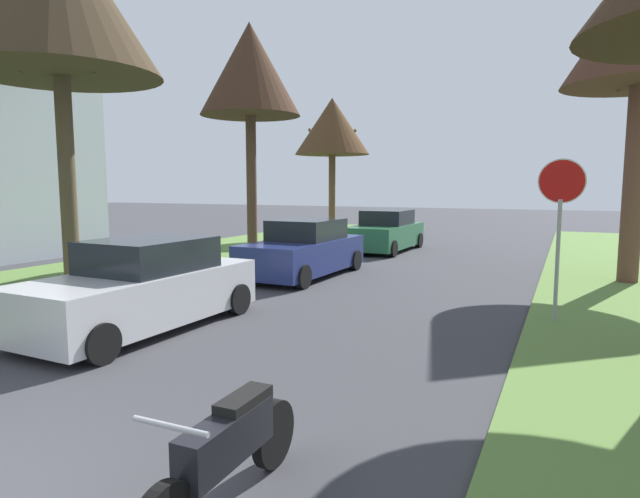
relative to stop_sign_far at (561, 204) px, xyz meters
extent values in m
cylinder|color=#9EA0A5|center=(0.00, -0.17, -1.01)|extent=(0.07, 0.45, 2.23)
cylinder|color=white|center=(0.00, 0.07, 0.41)|extent=(0.81, 0.20, 0.80)
cylinder|color=red|center=(0.00, 0.07, 0.41)|extent=(0.77, 0.21, 0.75)
cylinder|color=brown|center=(1.58, 5.19, 0.34)|extent=(0.50, 0.50, 4.93)
cylinder|color=brown|center=(1.40, 4.77, 3.36)|extent=(1.08, 0.64, 1.26)
cylinder|color=#493D2C|center=(-10.13, -1.92, 0.31)|extent=(0.36, 0.36, 4.86)
cylinder|color=#493D2C|center=(-9.61, -2.34, 3.25)|extent=(1.03, 1.22, 1.15)
cylinder|color=#493D2C|center=(-10.72, -2.06, 3.32)|extent=(0.46, 1.33, 1.28)
cylinder|color=#4B3427|center=(-9.60, 4.90, 0.26)|extent=(0.34, 0.34, 4.77)
cone|color=#3C271B|center=(-9.60, 4.90, 4.15)|extent=(3.31, 3.31, 3.01)
cylinder|color=#4B3427|center=(-9.67, 5.50, 3.31)|extent=(1.33, 0.29, 1.43)
cylinder|color=#4B3427|center=(-9.70, 5.46, 3.37)|extent=(1.25, 0.36, 1.53)
cylinder|color=#4B3427|center=(-10.05, 4.50, 3.30)|extent=(0.99, 1.07, 1.40)
cylinder|color=brown|center=(-9.95, 12.37, -0.17)|extent=(0.31, 0.31, 3.91)
cone|color=#47301C|center=(-9.95, 12.37, 3.08)|extent=(3.45, 3.45, 2.57)
cylinder|color=brown|center=(-10.35, 11.72, 2.37)|extent=(1.45, 0.97, 1.28)
cylinder|color=brown|center=(-9.82, 13.16, 2.36)|extent=(1.68, 0.42, 1.26)
cylinder|color=brown|center=(-10.06, 11.95, 2.21)|extent=(0.97, 0.38, 0.94)
cube|color=#BCBCC1|center=(-6.54, -3.49, -1.58)|extent=(1.92, 4.44, 0.85)
cube|color=black|center=(-6.54, -3.27, -0.88)|extent=(1.65, 2.06, 0.56)
cylinder|color=black|center=(-5.71, -5.16, -1.87)|extent=(0.21, 0.60, 0.60)
cylinder|color=black|center=(-7.45, -5.12, -1.87)|extent=(0.21, 0.60, 0.60)
cylinder|color=black|center=(-5.64, -1.86, -1.87)|extent=(0.21, 0.60, 0.60)
cylinder|color=black|center=(-7.38, -1.82, -1.87)|extent=(0.21, 0.60, 0.60)
cube|color=navy|center=(-6.50, 2.64, -1.58)|extent=(1.92, 4.44, 0.85)
cube|color=black|center=(-6.49, 2.86, -0.88)|extent=(1.65, 2.06, 0.56)
cylinder|color=black|center=(-5.66, 0.97, -1.87)|extent=(0.21, 0.60, 0.60)
cylinder|color=black|center=(-7.40, 1.01, -1.87)|extent=(0.21, 0.60, 0.60)
cylinder|color=black|center=(-5.59, 4.27, -1.87)|extent=(0.21, 0.60, 0.60)
cylinder|color=black|center=(-7.33, 4.31, -1.87)|extent=(0.21, 0.60, 0.60)
cube|color=#28663D|center=(-6.29, 9.24, -1.58)|extent=(1.92, 4.44, 0.85)
cube|color=black|center=(-6.28, 9.46, -0.88)|extent=(1.65, 2.06, 0.56)
cylinder|color=black|center=(-5.45, 7.57, -1.87)|extent=(0.21, 0.60, 0.60)
cylinder|color=black|center=(-7.19, 7.61, -1.87)|extent=(0.21, 0.60, 0.60)
cylinder|color=black|center=(-5.38, 10.87, -1.87)|extent=(0.21, 0.60, 0.60)
cylinder|color=black|center=(-7.12, 10.91, -1.87)|extent=(0.21, 0.60, 0.60)
cylinder|color=black|center=(-2.14, -6.48, -1.87)|extent=(0.11, 0.60, 0.60)
cube|color=black|center=(-2.13, -7.21, -1.59)|extent=(0.26, 1.02, 0.36)
cube|color=black|center=(-2.13, -6.96, -1.39)|extent=(0.23, 0.56, 0.12)
cylinder|color=#9EA0A5|center=(-2.12, -7.83, -1.22)|extent=(0.60, 0.05, 0.04)
camera|label=1|loc=(0.15, -10.37, 0.32)|focal=29.73mm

